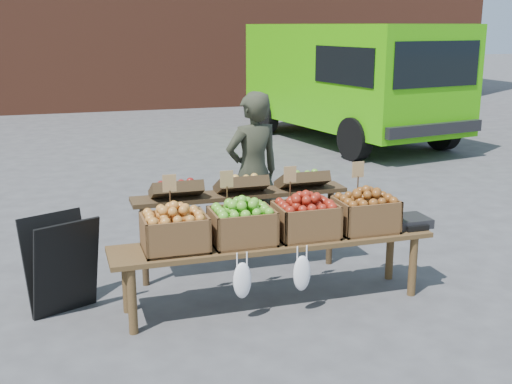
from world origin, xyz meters
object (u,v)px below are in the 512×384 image
object	(u,v)px
vendor	(253,173)
display_bench	(274,272)
crate_green_apples	(365,215)
crate_golden_apples	(175,233)
back_table	(241,221)
chalkboard_sign	(61,265)
weighing_scale	(408,221)
crate_russet_pears	(242,226)
delivery_van	(349,84)
crate_red_apples	(305,220)

from	to	relation	value
vendor	display_bench	world-z (taller)	vendor
crate_green_apples	crate_golden_apples	bearing A→B (deg)	180.00
back_table	chalkboard_sign	bearing A→B (deg)	-167.75
back_table	weighing_scale	size ratio (longest dim) A/B	6.18
crate_russet_pears	crate_green_apples	xyz separation A→B (m)	(1.10, 0.00, 0.00)
vendor	crate_green_apples	size ratio (longest dim) A/B	3.31
delivery_van	display_bench	size ratio (longest dim) A/B	1.90
chalkboard_sign	crate_green_apples	bearing A→B (deg)	-31.67
crate_russet_pears	back_table	bearing A→B (deg)	74.57
crate_golden_apples	crate_green_apples	world-z (taller)	same
back_table	crate_golden_apples	xyz separation A→B (m)	(-0.75, -0.72, 0.19)
crate_golden_apples	crate_russet_pears	xyz separation A→B (m)	(0.55, 0.00, 0.00)
display_bench	weighing_scale	xyz separation A→B (m)	(1.25, 0.00, 0.33)
crate_red_apples	weighing_scale	xyz separation A→B (m)	(0.98, 0.00, -0.10)
delivery_van	crate_golden_apples	distance (m)	8.48
display_bench	weighing_scale	bearing A→B (deg)	0.00
display_bench	crate_russet_pears	size ratio (longest dim) A/B	5.40
back_table	weighing_scale	bearing A→B (deg)	-28.50
delivery_van	vendor	size ratio (longest dim) A/B	3.11
back_table	crate_russet_pears	world-z (taller)	back_table
weighing_scale	crate_green_apples	bearing A→B (deg)	180.00
delivery_van	crate_green_apples	distance (m)	7.66
crate_red_apples	crate_green_apples	distance (m)	0.55
vendor	back_table	world-z (taller)	vendor
chalkboard_sign	crate_red_apples	xyz separation A→B (m)	(1.97, -0.37, 0.30)
chalkboard_sign	vendor	bearing A→B (deg)	3.33
chalkboard_sign	weighing_scale	bearing A→B (deg)	-30.48
vendor	chalkboard_sign	distance (m)	2.19
display_bench	crate_green_apples	bearing A→B (deg)	0.00
crate_red_apples	weighing_scale	size ratio (longest dim) A/B	1.47
vendor	crate_green_apples	distance (m)	1.47
back_table	crate_russet_pears	distance (m)	0.77
display_bench	crate_red_apples	distance (m)	0.51
crate_red_apples	back_table	bearing A→B (deg)	116.01
crate_golden_apples	crate_red_apples	xyz separation A→B (m)	(1.10, 0.00, 0.00)
chalkboard_sign	crate_red_apples	distance (m)	2.02
back_table	crate_green_apples	bearing A→B (deg)	-38.62
delivery_van	crate_russet_pears	bearing A→B (deg)	-131.85
crate_green_apples	vendor	bearing A→B (deg)	114.09
display_bench	crate_russet_pears	distance (m)	0.51
crate_russet_pears	display_bench	bearing A→B (deg)	0.00
chalkboard_sign	crate_red_apples	size ratio (longest dim) A/B	1.63
back_table	display_bench	bearing A→B (deg)	-83.95
display_bench	crate_russet_pears	world-z (taller)	crate_russet_pears
back_table	display_bench	distance (m)	0.76
chalkboard_sign	display_bench	size ratio (longest dim) A/B	0.30
chalkboard_sign	display_bench	distance (m)	1.74
crate_russet_pears	weighing_scale	size ratio (longest dim) A/B	1.47
crate_russet_pears	weighing_scale	distance (m)	1.53
vendor	back_table	bearing A→B (deg)	50.98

